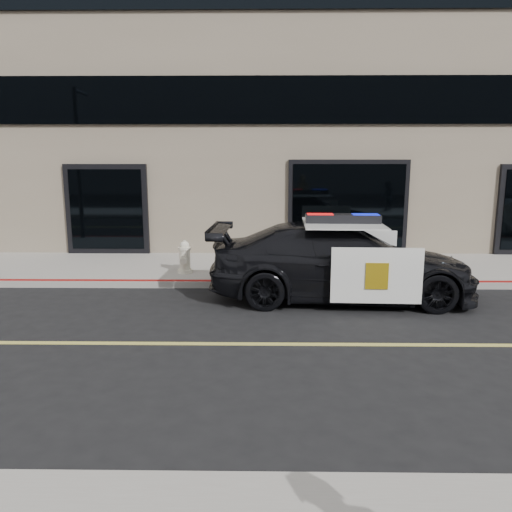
{
  "coord_description": "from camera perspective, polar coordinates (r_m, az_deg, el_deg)",
  "views": [
    {
      "loc": [
        -3.45,
        -7.5,
        2.89
      ],
      "look_at": [
        -3.59,
        2.2,
        1.0
      ],
      "focal_mm": 35.0,
      "sensor_mm": 36.0,
      "label": 1
    }
  ],
  "objects": [
    {
      "name": "police_car",
      "position": [
        10.52,
        9.73,
        -0.59
      ],
      "size": [
        2.75,
        5.64,
        1.79
      ],
      "color": "black",
      "rests_on": "ground"
    },
    {
      "name": "sidewalk_n",
      "position": [
        13.51,
        15.6,
        -1.41
      ],
      "size": [
        60.0,
        3.5,
        0.15
      ],
      "primitive_type": "cube",
      "color": "gray",
      "rests_on": "ground"
    },
    {
      "name": "building_n",
      "position": [
        18.59,
        12.29,
        20.43
      ],
      "size": [
        60.0,
        7.0,
        12.0
      ],
      "primitive_type": "cube",
      "color": "#756856",
      "rests_on": "ground"
    },
    {
      "name": "fire_hydrant",
      "position": [
        12.26,
        -8.14,
        -0.19
      ],
      "size": [
        0.36,
        0.51,
        0.8
      ],
      "color": "white",
      "rests_on": "sidewalk_n"
    },
    {
      "name": "ground",
      "position": [
        8.75,
        24.32,
        -9.3
      ],
      "size": [
        120.0,
        120.0,
        0.0
      ],
      "primitive_type": "plane",
      "color": "black",
      "rests_on": "ground"
    }
  ]
}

